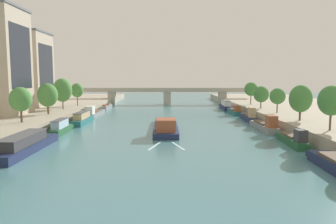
# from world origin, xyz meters

# --- Properties ---
(barge_midriver) EXTENTS (4.76, 23.43, 3.12)m
(barge_midriver) POSITION_xyz_m (-0.14, 44.73, 0.90)
(barge_midriver) COLOR #1E284C
(barge_midriver) RESTS_ON ground
(wake_behind_barge) EXTENTS (5.60, 5.90, 0.03)m
(wake_behind_barge) POSITION_xyz_m (0.04, 30.42, 0.01)
(wake_behind_barge) COLOR silver
(wake_behind_barge) RESTS_ON ground
(moored_boat_left_gap_after) EXTENTS (3.33, 16.80, 2.63)m
(moored_boat_left_gap_after) POSITION_xyz_m (-19.72, 26.58, 1.10)
(moored_boat_left_gap_after) COLOR #1E284C
(moored_boat_left_gap_after) RESTS_ON ground
(moored_boat_left_far) EXTENTS (2.16, 10.09, 2.68)m
(moored_boat_left_far) POSITION_xyz_m (-19.74, 41.30, 1.12)
(moored_boat_left_far) COLOR #235633
(moored_boat_left_far) RESTS_ON ground
(moored_boat_left_second) EXTENTS (2.35, 12.78, 2.70)m
(moored_boat_left_second) POSITION_xyz_m (-19.12, 54.02, 1.13)
(moored_boat_left_second) COLOR #23666B
(moored_boat_left_second) RESTS_ON ground
(moored_boat_left_lone) EXTENTS (3.24, 14.43, 3.01)m
(moored_boat_left_lone) POSITION_xyz_m (-19.95, 68.33, 0.88)
(moored_boat_left_lone) COLOR gray
(moored_boat_left_lone) RESTS_ON ground
(moored_boat_left_end) EXTENTS (1.99, 11.38, 2.43)m
(moored_boat_left_end) POSITION_xyz_m (-19.87, 85.38, 0.70)
(moored_boat_left_end) COLOR gray
(moored_boat_left_end) RESTS_ON ground
(moored_boat_right_downstream) EXTENTS (2.27, 10.81, 2.93)m
(moored_boat_right_downstream) POSITION_xyz_m (19.62, 31.15, 0.88)
(moored_boat_right_downstream) COLOR #235633
(moored_boat_right_downstream) RESTS_ON ground
(moored_boat_right_near) EXTENTS (2.45, 13.03, 3.43)m
(moored_boat_right_near) POSITION_xyz_m (19.41, 44.47, 1.00)
(moored_boat_right_near) COLOR gray
(moored_boat_right_near) RESTS_ON ground
(moored_boat_right_second) EXTENTS (2.13, 11.36, 3.54)m
(moored_boat_right_second) POSITION_xyz_m (19.73, 58.29, 1.03)
(moored_boat_right_second) COLOR #1E284C
(moored_boat_right_second) RESTS_ON ground
(moored_boat_right_end) EXTENTS (2.26, 11.59, 2.75)m
(moored_boat_right_end) POSITION_xyz_m (19.37, 72.36, 0.83)
(moored_boat_right_end) COLOR #23666B
(moored_boat_right_end) RESTS_ON ground
(moored_boat_right_gap_after) EXTENTS (2.99, 14.39, 2.93)m
(moored_boat_right_gap_after) POSITION_xyz_m (19.33, 86.34, 1.22)
(moored_boat_right_gap_after) COLOR #1E284C
(moored_boat_right_gap_after) RESTS_ON ground
(tree_left_far) EXTENTS (3.94, 3.94, 6.42)m
(tree_left_far) POSITION_xyz_m (-26.23, 39.70, 6.50)
(tree_left_far) COLOR brown
(tree_left_far) RESTS_ON quay_left
(tree_left_end_of_row) EXTENTS (4.40, 4.40, 6.83)m
(tree_left_end_of_row) POSITION_xyz_m (-26.33, 52.61, 6.52)
(tree_left_end_of_row) COLOR brown
(tree_left_end_of_row) RESTS_ON quay_left
(tree_left_by_lamp) EXTENTS (4.74, 4.74, 7.89)m
(tree_left_by_lamp) POSITION_xyz_m (-26.67, 63.51, 7.18)
(tree_left_by_lamp) COLOR brown
(tree_left_by_lamp) RESTS_ON quay_left
(tree_left_second) EXTENTS (3.51, 3.51, 6.47)m
(tree_left_second) POSITION_xyz_m (-25.85, 73.62, 6.72)
(tree_left_second) COLOR brown
(tree_left_second) RESTS_ON quay_left
(tree_right_far) EXTENTS (3.99, 3.99, 6.93)m
(tree_right_far) POSITION_xyz_m (25.30, 31.23, 6.89)
(tree_right_far) COLOR brown
(tree_right_far) RESTS_ON quay_right
(tree_right_past_mid) EXTENTS (4.20, 4.20, 6.73)m
(tree_right_past_mid) POSITION_xyz_m (25.28, 42.31, 6.44)
(tree_right_past_mid) COLOR brown
(tree_right_past_mid) RESTS_ON quay_right
(tree_right_distant) EXTENTS (3.58, 3.58, 5.69)m
(tree_right_distant) POSITION_xyz_m (25.48, 55.33, 6.12)
(tree_right_distant) COLOR brown
(tree_right_distant) RESTS_ON quay_right
(tree_right_second) EXTENTS (3.98, 3.98, 5.86)m
(tree_right_second) POSITION_xyz_m (24.77, 65.62, 6.02)
(tree_right_second) COLOR brown
(tree_right_second) RESTS_ON quay_right
(tree_right_third) EXTENTS (4.02, 4.02, 6.67)m
(tree_right_third) POSITION_xyz_m (25.26, 77.55, 6.90)
(tree_right_third) COLOR brown
(tree_right_third) RESTS_ON quay_right
(building_left_tall) EXTENTS (11.32, 12.75, 20.74)m
(building_left_tall) POSITION_xyz_m (-39.30, 71.98, 12.68)
(building_left_tall) COLOR #B2A38E
(building_left_tall) RESTS_ON quay_left
(bridge_far) EXTENTS (67.15, 4.40, 6.32)m
(bridge_far) POSITION_xyz_m (0.00, 105.78, 4.10)
(bridge_far) COLOR #ADA899
(bridge_far) RESTS_ON ground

